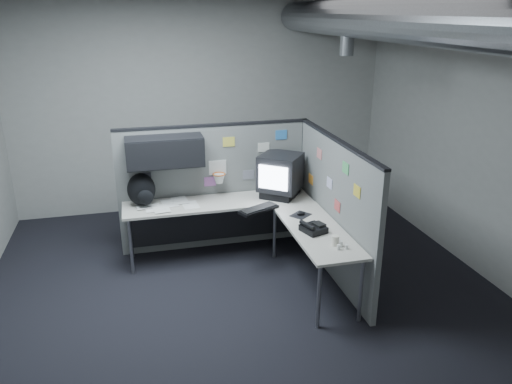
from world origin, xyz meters
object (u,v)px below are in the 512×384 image
object	(u,v)px
desk	(243,217)
keyboard	(259,209)
backpack	(142,190)
monitor	(280,175)
phone	(313,228)

from	to	relation	value
desk	keyboard	xyz separation A→B (m)	(0.16, -0.13, 0.14)
desk	backpack	bearing A→B (deg)	162.45
monitor	keyboard	size ratio (longest dim) A/B	1.27
backpack	keyboard	bearing A→B (deg)	-16.83
monitor	keyboard	bearing A→B (deg)	-139.84
monitor	keyboard	xyz separation A→B (m)	(-0.39, -0.42, -0.26)
keyboard	phone	size ratio (longest dim) A/B	1.75
keyboard	monitor	bearing A→B (deg)	66.51
desk	monitor	world-z (taller)	monitor
monitor	backpack	distance (m)	1.70
desk	phone	size ratio (longest dim) A/B	7.80
monitor	keyboard	distance (m)	0.63
monitor	backpack	xyz separation A→B (m)	(-1.70, 0.07, -0.08)
monitor	backpack	world-z (taller)	monitor
desk	monitor	xyz separation A→B (m)	(0.55, 0.29, 0.39)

